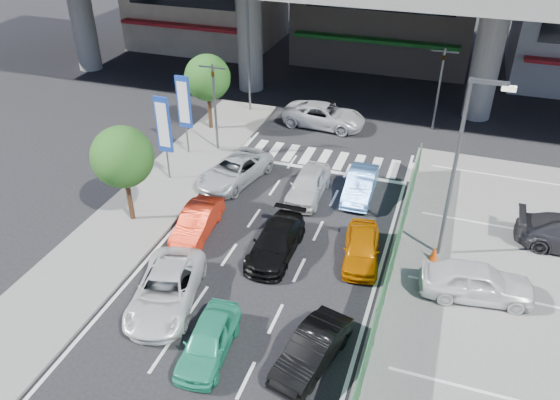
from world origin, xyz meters
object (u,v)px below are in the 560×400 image
at_px(sedan_black_mid, 276,242).
at_px(kei_truck_front_right, 360,185).
at_px(traffic_light_left, 214,86).
at_px(tree_near, 122,157).
at_px(taxi_teal_mid, 209,340).
at_px(street_lamp_right, 461,158).
at_px(sedan_white_mid_left, 166,290).
at_px(street_lamp_left, 251,41).
at_px(taxi_orange_right, 362,248).
at_px(wagon_silver_front_left, 235,170).
at_px(traffic_cone, 434,253).
at_px(signboard_near, 164,127).
at_px(sedan_white_front_mid, 308,184).
at_px(parked_sedan_white, 477,281).
at_px(signboard_far, 184,105).
at_px(crossing_wagon_silver, 324,115).
at_px(tree_far, 207,78).
at_px(taxi_orange_left, 197,222).
at_px(hatch_black_mid_right, 312,350).
at_px(traffic_light_right, 442,69).

distance_m(sedan_black_mid, kei_truck_front_right, 6.40).
distance_m(traffic_light_left, sedan_black_mid, 11.01).
xyz_separation_m(tree_near, taxi_teal_mid, (6.96, -6.32, -2.76)).
xyz_separation_m(street_lamp_right, sedan_white_mid_left, (-9.83, -6.55, -4.09)).
bearing_deg(street_lamp_right, taxi_teal_mid, -130.93).
bearing_deg(taxi_teal_mid, street_lamp_left, 102.07).
height_order(tree_near, taxi_orange_right, tree_near).
distance_m(street_lamp_right, wagon_silver_front_left, 12.10).
bearing_deg(traffic_cone, signboard_near, 169.92).
distance_m(sedan_white_front_mid, parked_sedan_white, 9.75).
xyz_separation_m(signboard_far, sedan_black_mid, (7.91, -7.24, -2.44)).
bearing_deg(kei_truck_front_right, taxi_teal_mid, -104.90).
xyz_separation_m(sedan_white_mid_left, crossing_wagon_silver, (1.51, 17.84, 0.05)).
xyz_separation_m(sedan_black_mid, taxi_orange_right, (3.58, 0.79, 0.01)).
xyz_separation_m(tree_far, parked_sedan_white, (16.38, -10.85, -2.59)).
xyz_separation_m(street_lamp_left, tree_far, (-1.47, -3.50, -1.38)).
relative_size(traffic_light_left, street_lamp_left, 0.65).
bearing_deg(street_lamp_left, taxi_orange_left, -78.91).
height_order(signboard_far, parked_sedan_white, signboard_far).
distance_m(street_lamp_right, street_lamp_left, 18.06).
bearing_deg(tree_far, taxi_teal_mid, -65.22).
height_order(signboard_near, kei_truck_front_right, signboard_near).
relative_size(street_lamp_left, taxi_orange_right, 2.15).
bearing_deg(hatch_black_mid_right, tree_far, 138.79).
distance_m(tree_far, kei_truck_front_right, 11.95).
height_order(signboard_near, taxi_orange_right, signboard_near).
height_order(traffic_light_left, signboard_near, traffic_light_left).
relative_size(taxi_orange_right, sedan_white_front_mid, 0.92).
distance_m(street_lamp_right, signboard_far, 15.69).
height_order(taxi_orange_left, kei_truck_front_right, kei_truck_front_right).
bearing_deg(taxi_teal_mid, traffic_cone, 43.47).
distance_m(sedan_white_mid_left, taxi_orange_right, 8.30).
bearing_deg(tree_near, traffic_light_right, 50.19).
relative_size(taxi_teal_mid, taxi_orange_left, 0.97).
xyz_separation_m(street_lamp_left, taxi_orange_left, (2.73, -13.94, -4.15)).
height_order(signboard_far, taxi_orange_right, signboard_far).
bearing_deg(street_lamp_right, tree_near, -171.97).
bearing_deg(traffic_light_left, sedan_black_mid, -51.72).
xyz_separation_m(traffic_light_left, sedan_white_mid_left, (3.54, -12.55, -3.26)).
bearing_deg(traffic_light_right, traffic_light_left, -149.11).
bearing_deg(street_lamp_right, parked_sedan_white, -59.07).
bearing_deg(parked_sedan_white, sedan_white_front_mid, 50.46).
relative_size(traffic_light_right, sedan_white_mid_left, 1.07).
relative_size(street_lamp_right, parked_sedan_white, 1.85).
xyz_separation_m(street_lamp_left, traffic_cone, (13.17, -12.50, -4.36)).
bearing_deg(crossing_wagon_silver, tree_far, 115.79).
xyz_separation_m(traffic_light_right, street_lamp_left, (-11.83, -1.00, 0.83)).
relative_size(street_lamp_right, sedan_white_mid_left, 1.64).
relative_size(wagon_silver_front_left, kei_truck_front_right, 1.23).
distance_m(tree_far, taxi_orange_left, 11.59).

